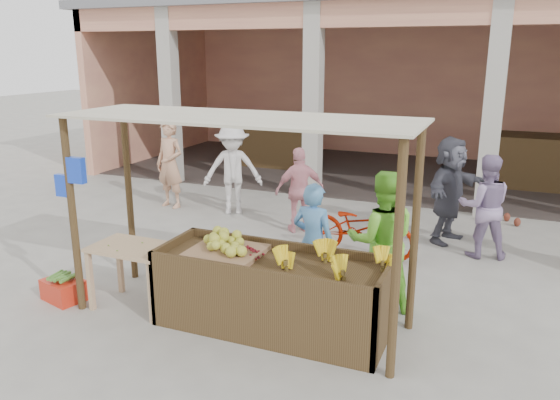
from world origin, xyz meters
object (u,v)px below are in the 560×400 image
at_px(fruit_stall, 272,295).
at_px(motorcycle, 360,226).
at_px(vendor_blue, 313,238).
at_px(vendor_green, 382,237).
at_px(red_crate, 64,290).
at_px(side_table, 133,257).

relative_size(fruit_stall, motorcycle, 1.45).
bearing_deg(vendor_blue, vendor_green, -167.02).
bearing_deg(motorcycle, vendor_green, -152.14).
distance_m(red_crate, vendor_blue, 3.23).
relative_size(vendor_blue, vendor_green, 0.89).
bearing_deg(red_crate, motorcycle, 59.38).
bearing_deg(vendor_green, motorcycle, -85.36).
height_order(side_table, red_crate, side_table).
height_order(vendor_blue, vendor_green, vendor_green).
bearing_deg(side_table, vendor_green, 22.96).
relative_size(side_table, red_crate, 1.92).
bearing_deg(red_crate, fruit_stall, 22.37).
xyz_separation_m(fruit_stall, side_table, (-1.76, -0.15, 0.26)).
xyz_separation_m(fruit_stall, motorcycle, (0.34, 2.64, 0.07)).
bearing_deg(motorcycle, red_crate, 139.77).
bearing_deg(vendor_green, fruit_stall, 26.93).
bearing_deg(vendor_blue, red_crate, 29.84).
xyz_separation_m(vendor_blue, motorcycle, (0.16, 1.74, -0.34)).
height_order(fruit_stall, vendor_blue, vendor_blue).
relative_size(red_crate, vendor_blue, 0.32).
bearing_deg(side_table, fruit_stall, 5.34).
relative_size(fruit_stall, vendor_green, 1.43).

